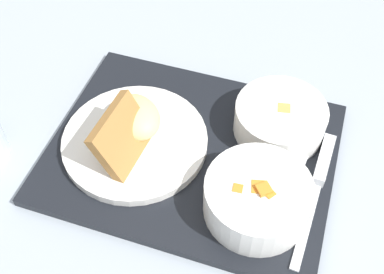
# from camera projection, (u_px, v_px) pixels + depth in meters

# --- Properties ---
(ground_plane) EXTENTS (4.00, 4.00, 0.00)m
(ground_plane) POSITION_uv_depth(u_px,v_px,m) (192.00, 155.00, 0.70)
(ground_plane) COLOR #99A3AD
(serving_tray) EXTENTS (0.42, 0.34, 0.01)m
(serving_tray) POSITION_uv_depth(u_px,v_px,m) (192.00, 153.00, 0.70)
(serving_tray) COLOR black
(serving_tray) RESTS_ON ground_plane
(bowl_salad) EXTENTS (0.14, 0.14, 0.06)m
(bowl_salad) POSITION_uv_depth(u_px,v_px,m) (258.00, 197.00, 0.61)
(bowl_salad) COLOR white
(bowl_salad) RESTS_ON serving_tray
(bowl_soup) EXTENTS (0.13, 0.13, 0.05)m
(bowl_soup) POSITION_uv_depth(u_px,v_px,m) (280.00, 117.00, 0.70)
(bowl_soup) COLOR white
(bowl_soup) RESTS_ON serving_tray
(plate_main) EXTENTS (0.21, 0.21, 0.09)m
(plate_main) POSITION_uv_depth(u_px,v_px,m) (134.00, 135.00, 0.69)
(plate_main) COLOR white
(plate_main) RESTS_ON serving_tray
(knife) EXTENTS (0.02, 0.21, 0.02)m
(knife) POSITION_uv_depth(u_px,v_px,m) (321.00, 170.00, 0.66)
(knife) COLOR silver
(knife) RESTS_ON serving_tray
(spoon) EXTENTS (0.03, 0.17, 0.01)m
(spoon) POSITION_uv_depth(u_px,v_px,m) (294.00, 184.00, 0.65)
(spoon) COLOR silver
(spoon) RESTS_ON serving_tray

